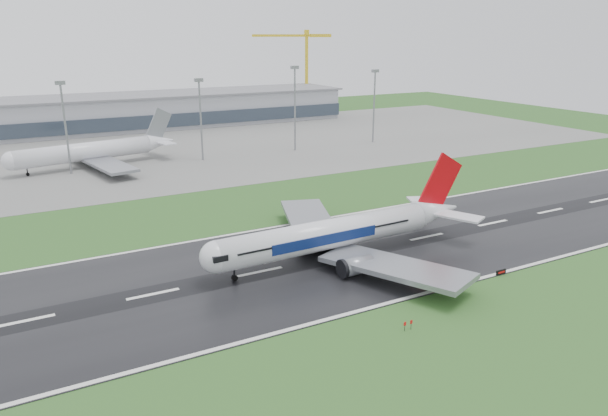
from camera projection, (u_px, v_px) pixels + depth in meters
ground at (260, 272)px, 104.65m from camera, size 520.00×520.00×0.00m
runway at (260, 272)px, 104.63m from camera, size 400.00×45.00×0.10m
apron at (124, 153)px, 209.76m from camera, size 400.00×130.00×0.08m
terminal at (96, 114)px, 258.02m from camera, size 240.00×36.00×15.00m
main_airliner at (345, 214)px, 109.64m from camera, size 61.71×58.94×17.69m
parked_airliner at (91, 141)px, 186.16m from camera, size 67.77×64.60×17.11m
tower_crane at (307, 71)px, 320.00m from camera, size 45.71×10.78×45.33m
runway_sign at (501, 272)px, 103.27m from camera, size 2.31×0.65×1.04m
floodmast_2 at (66, 130)px, 174.88m from camera, size 0.64×0.64×27.98m
floodmast_3 at (201, 122)px, 194.86m from camera, size 0.64×0.64×27.26m
floodmast_4 at (295, 111)px, 211.14m from camera, size 0.64×0.64×30.54m
floodmast_5 at (374, 108)px, 227.96m from camera, size 0.64×0.64×28.23m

